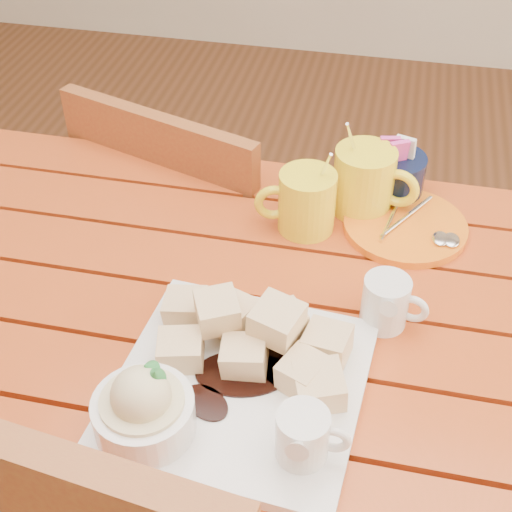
% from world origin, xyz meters
% --- Properties ---
extents(table, '(1.20, 0.79, 0.75)m').
position_xyz_m(table, '(0.00, 0.00, 0.64)').
color(table, '#A54715').
rests_on(table, ground).
extents(dessert_plate, '(0.31, 0.31, 0.12)m').
position_xyz_m(dessert_plate, '(-0.02, -0.12, 0.78)').
color(dessert_plate, white).
rests_on(dessert_plate, table).
extents(coffee_mug_left, '(0.12, 0.09, 0.14)m').
position_xyz_m(coffee_mug_left, '(0.02, 0.23, 0.80)').
color(coffee_mug_left, yellow).
rests_on(coffee_mug_left, table).
extents(coffee_mug_right, '(0.14, 0.10, 0.16)m').
position_xyz_m(coffee_mug_right, '(0.11, 0.29, 0.80)').
color(coffee_mug_right, yellow).
rests_on(coffee_mug_right, table).
extents(cream_pitcher, '(0.09, 0.08, 0.07)m').
position_xyz_m(cream_pitcher, '(0.16, 0.05, 0.79)').
color(cream_pitcher, white).
rests_on(cream_pitcher, table).
extents(sugar_caddy, '(0.10, 0.10, 0.11)m').
position_xyz_m(sugar_caddy, '(0.15, 0.34, 0.79)').
color(sugar_caddy, black).
rests_on(sugar_caddy, table).
extents(orange_saucer, '(0.19, 0.19, 0.02)m').
position_xyz_m(orange_saucer, '(0.18, 0.25, 0.76)').
color(orange_saucer, orange).
rests_on(orange_saucer, table).
extents(chair_far, '(0.50, 0.50, 0.84)m').
position_xyz_m(chair_far, '(-0.22, 0.46, 0.47)').
color(chair_far, brown).
rests_on(chair_far, ground).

